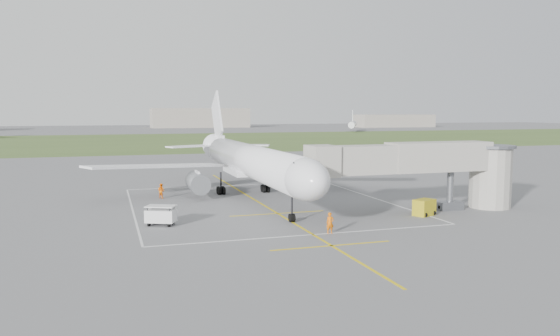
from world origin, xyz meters
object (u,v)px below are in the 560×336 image
object	(u,v)px
airliner	(251,161)
ramp_worker_nose	(330,223)
baggage_cart	(161,215)
jet_bridge	(432,166)
gpu_unit	(424,208)
ramp_worker_wing	(161,191)

from	to	relation	value
airliner	ramp_worker_nose	size ratio (longest dim) A/B	25.63
ramp_worker_nose	baggage_cart	bearing A→B (deg)	156.00
airliner	ramp_worker_nose	xyz separation A→B (m)	(1.53, -20.80, -3.48)
jet_bridge	baggage_cart	xyz separation A→B (m)	(-27.60, 1.25, -3.81)
jet_bridge	baggage_cart	world-z (taller)	jet_bridge
gpu_unit	baggage_cart	bearing A→B (deg)	148.40
jet_bridge	ramp_worker_wing	xyz separation A→B (m)	(-26.08, 17.04, -3.85)
jet_bridge	ramp_worker_nose	distance (m)	16.09
jet_bridge	ramp_worker_wing	bearing A→B (deg)	146.84
gpu_unit	ramp_worker_wing	world-z (taller)	ramp_worker_wing
jet_bridge	airliner	bearing A→B (deg)	137.81
baggage_cart	ramp_worker_nose	size ratio (longest dim) A/B	1.66
jet_bridge	ramp_worker_nose	xyz separation A→B (m)	(-14.19, -6.55, -3.83)
gpu_unit	baggage_cart	distance (m)	25.75
jet_bridge	gpu_unit	xyz separation A→B (m)	(-2.04, -1.93, -3.94)
ramp_worker_nose	ramp_worker_wing	bearing A→B (deg)	122.95
gpu_unit	jet_bridge	bearing A→B (deg)	18.93
baggage_cart	jet_bridge	bearing A→B (deg)	22.39
ramp_worker_wing	gpu_unit	bearing A→B (deg)	-174.57
baggage_cart	ramp_worker_wing	xyz separation A→B (m)	(1.51, 15.79, -0.03)
gpu_unit	ramp_worker_nose	xyz separation A→B (m)	(-12.15, -4.62, 0.11)
gpu_unit	ramp_worker_nose	distance (m)	13.00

